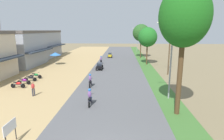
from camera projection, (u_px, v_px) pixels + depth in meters
name	position (u px, v px, depth m)	size (l,w,h in m)	color
shophouse_mid	(15.00, 48.00, 35.81)	(10.27, 9.88, 6.90)	#999EA8
shophouse_far	(41.00, 44.00, 47.07)	(8.39, 11.17, 6.90)	#999EA8
parked_motorbike_second	(18.00, 84.00, 22.20)	(1.80, 0.54, 0.94)	black
parked_motorbike_third	(24.00, 81.00, 23.64)	(1.80, 0.54, 0.94)	black
parked_motorbike_fourth	(30.00, 78.00, 25.12)	(1.80, 0.54, 0.94)	black
parked_motorbike_fifth	(36.00, 75.00, 26.56)	(1.80, 0.54, 0.94)	black
street_signboard	(10.00, 129.00, 11.11)	(0.06, 1.30, 1.50)	#262628
vendor_umbrella	(55.00, 54.00, 36.84)	(2.20, 2.20, 2.52)	#99999E
pedestrian_on_shoulder	(33.00, 88.00, 19.44)	(0.43, 0.42, 1.62)	#33333D
median_tree_nearest	(184.00, 17.00, 13.82)	(3.86, 3.86, 10.32)	#4C351E
median_tree_second	(148.00, 37.00, 36.58)	(3.81, 3.81, 7.51)	#4C351E
median_tree_third	(141.00, 33.00, 45.91)	(4.24, 4.24, 8.40)	#4C351E
streetlamp_near	(171.00, 55.00, 18.01)	(3.16, 0.20, 7.82)	gray
streetlamp_mid	(137.00, 38.00, 59.08)	(3.16, 0.20, 7.78)	gray
utility_pole_near	(170.00, 46.00, 28.31)	(1.80, 0.20, 8.85)	brown
car_sedan_black	(100.00, 66.00, 32.59)	(1.10, 2.26, 1.19)	black
car_hatchback_yellow	(110.00, 55.00, 46.91)	(1.04, 2.00, 1.23)	gold
motorbike_foreground_rider	(90.00, 97.00, 17.00)	(0.54, 1.80, 1.66)	black
motorbike_ahead_second	(90.00, 81.00, 22.66)	(0.54, 1.80, 1.66)	black
motorbike_ahead_third	(101.00, 60.00, 38.26)	(0.54, 1.80, 1.66)	black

